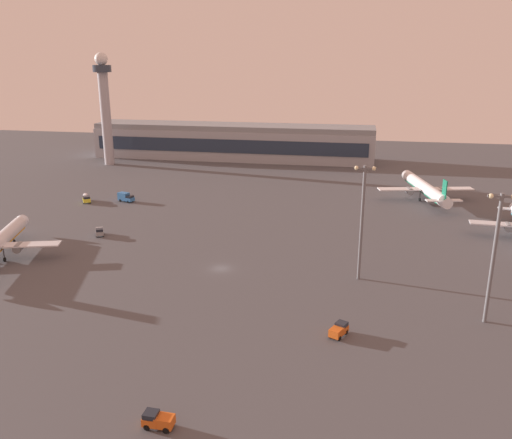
% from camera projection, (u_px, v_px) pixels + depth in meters
% --- Properties ---
extents(ground_plane, '(416.00, 416.00, 0.00)m').
position_uv_depth(ground_plane, '(221.00, 269.00, 122.61)').
color(ground_plane, '#4C4C51').
extents(terminal_building, '(133.69, 22.40, 16.40)m').
position_uv_depth(terminal_building, '(233.00, 142.00, 253.76)').
color(terminal_building, '#9EA3AD').
rests_on(terminal_building, ground).
extents(control_tower, '(8.00, 8.00, 49.23)m').
position_uv_depth(control_tower, '(105.00, 102.00, 233.79)').
color(control_tower, '#A8A8B2').
rests_on(control_tower, ground).
extents(airplane_mid_apron, '(32.57, 41.57, 10.76)m').
position_uv_depth(airplane_mid_apron, '(425.00, 188.00, 180.73)').
color(airplane_mid_apron, white).
rests_on(airplane_mid_apron, ground).
extents(baggage_tractor, '(4.19, 2.10, 2.25)m').
position_uv_depth(baggage_tractor, '(158.00, 420.00, 69.68)').
color(baggage_tractor, '#D85919').
rests_on(baggage_tractor, ground).
extents(fuel_truck, '(5.14, 6.45, 2.35)m').
position_uv_depth(fuel_truck, '(86.00, 198.00, 178.56)').
color(fuel_truck, yellow).
rests_on(fuel_truck, ground).
extents(catering_truck, '(6.10, 3.95, 3.05)m').
position_uv_depth(catering_truck, '(126.00, 197.00, 178.92)').
color(catering_truck, '#3372BF').
rests_on(catering_truck, ground).
extents(maintenance_van, '(3.71, 4.57, 2.25)m').
position_uv_depth(maintenance_van, '(100.00, 231.00, 144.97)').
color(maintenance_van, gray).
rests_on(maintenance_van, ground).
extents(cargo_loader, '(3.52, 4.58, 2.25)m').
position_uv_depth(cargo_loader, '(339.00, 330.00, 92.69)').
color(cargo_loader, '#D85919').
rests_on(cargo_loader, ground).
extents(apron_light_west, '(4.80, 0.90, 24.72)m').
position_uv_depth(apron_light_west, '(494.00, 250.00, 93.79)').
color(apron_light_west, slate).
rests_on(apron_light_west, ground).
extents(apron_light_east, '(4.80, 0.90, 25.61)m').
position_uv_depth(apron_light_east, '(362.00, 216.00, 112.62)').
color(apron_light_east, slate).
rests_on(apron_light_east, ground).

